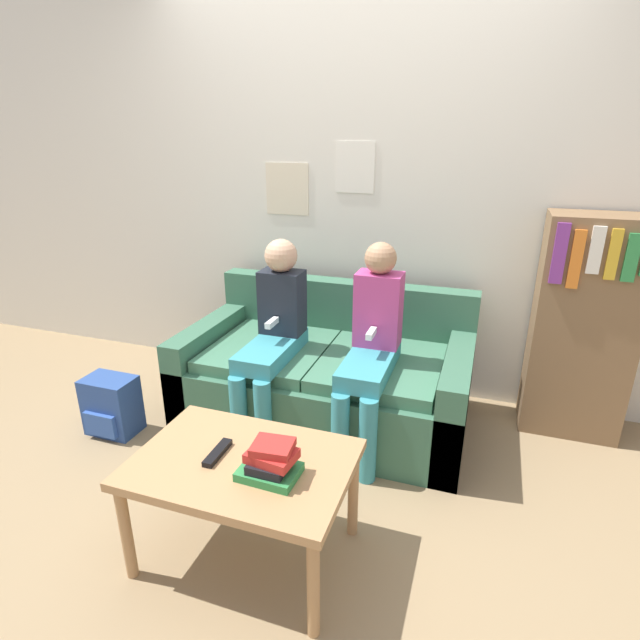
% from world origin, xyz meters
% --- Properties ---
extents(ground_plane, '(10.00, 10.00, 0.00)m').
position_xyz_m(ground_plane, '(0.00, 0.00, 0.00)').
color(ground_plane, '#937A56').
extents(wall_back, '(8.00, 0.06, 2.60)m').
position_xyz_m(wall_back, '(-0.00, 1.11, 1.30)').
color(wall_back, silver).
rests_on(wall_back, ground_plane).
extents(couch, '(1.63, 0.90, 0.76)m').
position_xyz_m(couch, '(0.00, 0.57, 0.26)').
color(couch, '#38664C').
rests_on(couch, ground_plane).
extents(coffee_table, '(0.83, 0.57, 0.45)m').
position_xyz_m(coffee_table, '(0.03, -0.56, 0.40)').
color(coffee_table, '#AD7F51').
rests_on(coffee_table, ground_plane).
extents(person_left, '(0.24, 0.60, 1.08)m').
position_xyz_m(person_left, '(-0.25, 0.37, 0.60)').
color(person_left, teal).
rests_on(person_left, ground_plane).
extents(person_right, '(0.24, 0.60, 1.10)m').
position_xyz_m(person_right, '(0.30, 0.37, 0.60)').
color(person_right, teal).
rests_on(person_right, ground_plane).
extents(tv_remote, '(0.04, 0.17, 0.02)m').
position_xyz_m(tv_remote, '(-0.08, -0.56, 0.46)').
color(tv_remote, black).
rests_on(tv_remote, coffee_table).
extents(book_stack, '(0.22, 0.16, 0.13)m').
position_xyz_m(book_stack, '(0.17, -0.61, 0.51)').
color(book_stack, '#2D8442').
rests_on(book_stack, coffee_table).
extents(bookshelf, '(0.51, 0.33, 1.23)m').
position_xyz_m(bookshelf, '(1.36, 0.90, 0.62)').
color(bookshelf, brown).
rests_on(bookshelf, ground_plane).
extents(backpack, '(0.28, 0.22, 0.34)m').
position_xyz_m(backpack, '(-1.10, -0.00, 0.16)').
color(backpack, '#284789').
rests_on(backpack, ground_plane).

